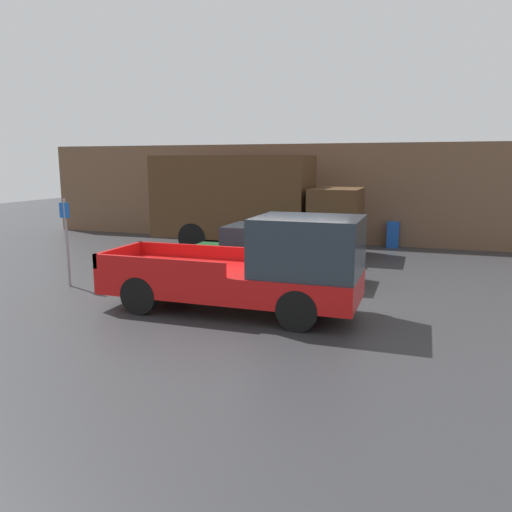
# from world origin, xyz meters

# --- Properties ---
(ground_plane) EXTENTS (60.00, 60.00, 0.00)m
(ground_plane) POSITION_xyz_m (0.00, 0.00, 0.00)
(ground_plane) COLOR #2D2D30
(building_wall) EXTENTS (28.00, 0.15, 4.02)m
(building_wall) POSITION_xyz_m (0.00, 9.50, 2.01)
(building_wall) COLOR brown
(building_wall) RESTS_ON ground
(pickup_truck) EXTENTS (5.69, 1.96, 2.16)m
(pickup_truck) POSITION_xyz_m (-0.46, -0.77, 1.01)
(pickup_truck) COLOR red
(pickup_truck) RESTS_ON ground
(car) EXTENTS (4.89, 1.86, 1.53)m
(car) POSITION_xyz_m (-1.11, 2.41, 0.77)
(car) COLOR #1E592D
(car) RESTS_ON ground
(delivery_truck) EXTENTS (7.61, 2.46, 3.52)m
(delivery_truck) POSITION_xyz_m (-3.33, 6.75, 1.90)
(delivery_truck) COLOR #472D19
(delivery_truck) RESTS_ON ground
(parking_sign) EXTENTS (0.30, 0.07, 2.34)m
(parking_sign) POSITION_xyz_m (-6.02, -0.03, 1.32)
(parking_sign) COLOR gray
(parking_sign) RESTS_ON ground
(newspaper_box) EXTENTS (0.45, 0.40, 1.01)m
(newspaper_box) POSITION_xyz_m (1.80, 9.18, 0.50)
(newspaper_box) COLOR #194CB2
(newspaper_box) RESTS_ON ground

